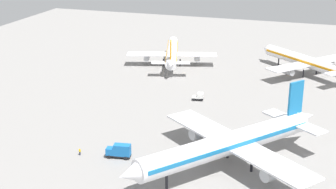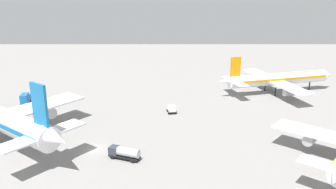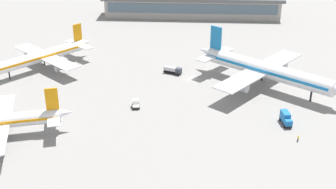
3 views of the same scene
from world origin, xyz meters
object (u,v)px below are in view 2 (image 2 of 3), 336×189
Objects in this scene: baggage_tug at (170,109)px; airplane_at_gate at (276,79)px; ground_crew_worker at (31,93)px; catering_truck at (24,99)px; fuel_truck at (123,153)px.

airplane_at_gate is at bearing 109.62° from baggage_tug.
airplane_at_gate is 24.24× the size of ground_crew_worker.
airplane_at_gate reaches higher than baggage_tug.
baggage_tug is (42.55, -7.50, -0.54)m from catering_truck.
airplane_at_gate reaches higher than ground_crew_worker.
airplane_at_gate is 6.96× the size of catering_truck.
ground_crew_worker is (-44.17, 16.71, -0.31)m from baggage_tug.
ground_crew_worker is (-1.62, 9.21, -0.85)m from catering_truck.
fuel_truck is at bearing -34.42° from ground_crew_worker.
fuel_truck reaches higher than baggage_tug.
catering_truck is at bearing -63.10° from ground_crew_worker.
catering_truck reaches higher than baggage_tug.
airplane_at_gate is 39.54m from baggage_tug.
catering_truck is at bearing -109.93° from baggage_tug.
baggage_tug is at bearing -3.81° from ground_crew_worker.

